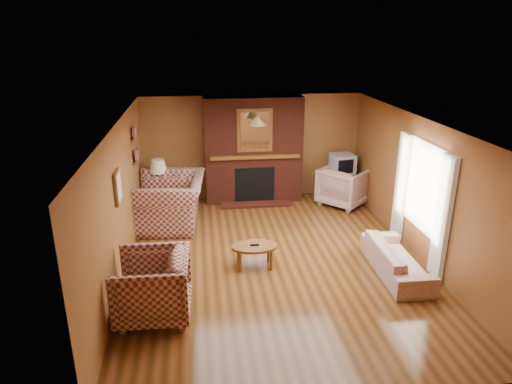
{
  "coord_description": "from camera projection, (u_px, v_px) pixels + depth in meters",
  "views": [
    {
      "loc": [
        -1.24,
        -6.98,
        3.79
      ],
      "look_at": [
        -0.25,
        0.6,
        1.05
      ],
      "focal_mm": 32.0,
      "sensor_mm": 36.0,
      "label": 1
    }
  ],
  "objects": [
    {
      "name": "bookshelf",
      "position": [
        136.0,
        145.0,
        8.86
      ],
      "size": [
        0.09,
        0.55,
        0.71
      ],
      "color": "brown",
      "rests_on": "wall_left"
    },
    {
      "name": "pendant_light",
      "position": [
        257.0,
        121.0,
        9.42
      ],
      "size": [
        0.36,
        0.36,
        0.48
      ],
      "color": "black",
      "rests_on": "ceiling"
    },
    {
      "name": "fireplace",
      "position": [
        253.0,
        151.0,
        10.33
      ],
      "size": [
        2.2,
        0.82,
        2.4
      ],
      "color": "#501D11",
      "rests_on": "floor"
    },
    {
      "name": "plaid_armchair",
      "position": [
        152.0,
        286.0,
        6.25
      ],
      "size": [
        1.05,
        1.02,
        0.93
      ],
      "primitive_type": "imported",
      "rotation": [
        0.0,
        0.0,
        -1.6
      ],
      "color": "maroon",
      "rests_on": "floor"
    },
    {
      "name": "side_table",
      "position": [
        161.0,
        201.0,
        9.88
      ],
      "size": [
        0.43,
        0.43,
        0.56
      ],
      "primitive_type": "cube",
      "rotation": [
        0.0,
        0.0,
        -0.03
      ],
      "color": "brown",
      "rests_on": "floor"
    },
    {
      "name": "wall_left",
      "position": [
        121.0,
        202.0,
        7.24
      ],
      "size": [
        0.0,
        6.5,
        6.5
      ],
      "primitive_type": "plane",
      "rotation": [
        1.57,
        0.0,
        1.57
      ],
      "color": "brown",
      "rests_on": "floor"
    },
    {
      "name": "wall_front",
      "position": [
        331.0,
        307.0,
        4.51
      ],
      "size": [
        6.5,
        0.0,
        6.5
      ],
      "primitive_type": "plane",
      "rotation": [
        -1.57,
        0.0,
        0.0
      ],
      "color": "brown",
      "rests_on": "floor"
    },
    {
      "name": "floral_armchair",
      "position": [
        344.0,
        186.0,
        10.29
      ],
      "size": [
        1.34,
        1.34,
        0.87
      ],
      "primitive_type": "imported",
      "rotation": [
        0.0,
        0.0,
        2.31
      ],
      "color": "beige",
      "rests_on": "floor"
    },
    {
      "name": "window_right",
      "position": [
        421.0,
        197.0,
        7.68
      ],
      "size": [
        0.1,
        1.85,
        2.0
      ],
      "color": "beige",
      "rests_on": "wall_right"
    },
    {
      "name": "floral_sofa",
      "position": [
        397.0,
        259.0,
        7.44
      ],
      "size": [
        0.71,
        1.73,
        0.5
      ],
      "primitive_type": "imported",
      "rotation": [
        0.0,
        0.0,
        1.54
      ],
      "color": "beige",
      "rests_on": "floor"
    },
    {
      "name": "floor",
      "position": [
        275.0,
        259.0,
        7.95
      ],
      "size": [
        6.5,
        6.5,
        0.0
      ],
      "primitive_type": "plane",
      "color": "#47280F",
      "rests_on": "ground"
    },
    {
      "name": "wall_right",
      "position": [
        419.0,
        188.0,
        7.84
      ],
      "size": [
        0.0,
        6.5,
        6.5
      ],
      "primitive_type": "plane",
      "rotation": [
        1.57,
        0.0,
        -1.57
      ],
      "color": "brown",
      "rests_on": "floor"
    },
    {
      "name": "plaid_loveseat",
      "position": [
        170.0,
        201.0,
        9.21
      ],
      "size": [
        1.47,
        1.65,
        1.01
      ],
      "primitive_type": "imported",
      "rotation": [
        0.0,
        0.0,
        -1.65
      ],
      "color": "maroon",
      "rests_on": "floor"
    },
    {
      "name": "crt_tv",
      "position": [
        343.0,
        164.0,
        10.51
      ],
      "size": [
        0.56,
        0.55,
        0.45
      ],
      "color": "#AFB2B7",
      "rests_on": "tv_stand"
    },
    {
      "name": "table_lamp",
      "position": [
        158.0,
        173.0,
        9.67
      ],
      "size": [
        0.39,
        0.39,
        0.64
      ],
      "color": "white",
      "rests_on": "side_table"
    },
    {
      "name": "botanical_print",
      "position": [
        118.0,
        187.0,
        6.84
      ],
      "size": [
        0.05,
        0.4,
        0.5
      ],
      "color": "brown",
      "rests_on": "wall_left"
    },
    {
      "name": "ceiling",
      "position": [
        277.0,
        123.0,
        7.14
      ],
      "size": [
        6.5,
        6.5,
        0.0
      ],
      "primitive_type": "plane",
      "rotation": [
        3.14,
        0.0,
        0.0
      ],
      "color": "silver",
      "rests_on": "wall_back"
    },
    {
      "name": "coffee_table",
      "position": [
        255.0,
        248.0,
        7.6
      ],
      "size": [
        0.77,
        0.48,
        0.42
      ],
      "color": "brown",
      "rests_on": "floor"
    },
    {
      "name": "tv_stand",
      "position": [
        341.0,
        186.0,
        10.7
      ],
      "size": [
        0.58,
        0.53,
        0.63
      ],
      "primitive_type": "cube",
      "rotation": [
        0.0,
        0.0,
        -0.01
      ],
      "color": "black",
      "rests_on": "floor"
    },
    {
      "name": "wall_back",
      "position": [
        252.0,
        147.0,
        10.57
      ],
      "size": [
        6.5,
        0.0,
        6.5
      ],
      "primitive_type": "plane",
      "rotation": [
        1.57,
        0.0,
        0.0
      ],
      "color": "brown",
      "rests_on": "floor"
    }
  ]
}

